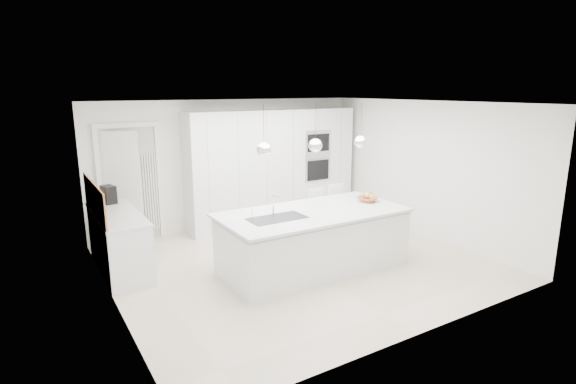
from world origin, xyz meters
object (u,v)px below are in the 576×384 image
bar_stool_right (340,213)px  espresso_machine (109,195)px  island_base (314,242)px  bar_stool_left (320,217)px  fruit_bowl (368,199)px

bar_stool_right → espresso_machine: bearing=157.9°
island_base → bar_stool_left: bar_stool_left is taller
fruit_bowl → espresso_machine: 4.20m
fruit_bowl → espresso_machine: bearing=150.1°
bar_stool_left → espresso_machine: bearing=157.7°
bar_stool_left → bar_stool_right: bar_stool_right is taller
espresso_machine → fruit_bowl: bearing=-41.6°
island_base → bar_stool_left: bearing=50.2°
fruit_bowl → bar_stool_left: size_ratio=0.34×
island_base → bar_stool_left: (0.73, 0.87, 0.06)m
island_base → espresso_machine: espresso_machine is taller
island_base → fruit_bowl: 1.22m
island_base → espresso_machine: size_ratio=9.73×
fruit_bowl → bar_stool_left: 1.00m
espresso_machine → bar_stool_right: bearing=-31.5°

